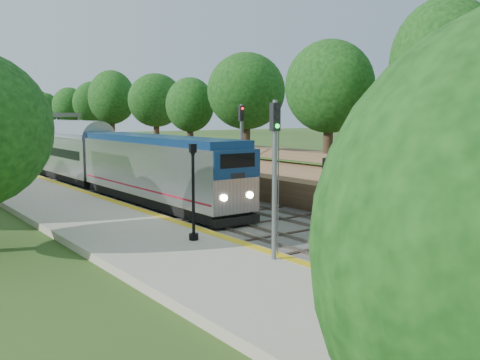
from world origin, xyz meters
TOP-DOWN VIEW (x-y plane):
  - trackbed at (2.00, 60.00)m, footprint 9.50×170.00m
  - platform at (-5.20, 16.00)m, footprint 6.40×68.00m
  - yellow_stripe at (-2.35, 16.00)m, footprint 0.55×68.00m
  - embankment at (10.35, 60.00)m, footprint 10.64×170.00m
  - signal_gantry at (2.47, 54.99)m, footprint 8.40×0.38m
  - lamppost_mid at (-3.70, 3.45)m, footprint 0.42×0.42m
  - lamppost_far at (-3.76, 11.74)m, footprint 0.43×0.43m
  - signal_platform at (-2.90, 7.09)m, footprint 0.37×0.29m
  - signal_farside at (6.20, 21.60)m, footprint 0.36×0.29m

SIDE VIEW (x-z plane):
  - trackbed at x=2.00m, z-range -0.07..0.21m
  - platform at x=-5.20m, z-range 0.00..0.38m
  - yellow_stripe at x=-2.35m, z-range 0.38..0.39m
  - embankment at x=10.35m, z-range -3.89..7.80m
  - lamppost_mid at x=-3.70m, z-range 0.15..4.44m
  - lamppost_far at x=-3.76m, z-range 0.15..4.52m
  - signal_farside at x=6.20m, z-range 0.86..7.48m
  - signal_platform at x=-2.90m, z-range 1.09..7.33m
  - signal_gantry at x=2.47m, z-range 1.72..7.92m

